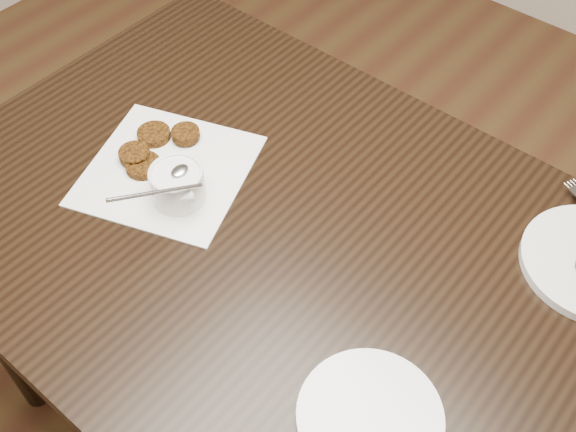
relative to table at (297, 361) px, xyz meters
The scene contains 5 objects.
table is the anchor object (origin of this frame).
napkin 0.47m from the table, behind, with size 0.26×0.26×0.00m, color white.
sauce_ramekin 0.49m from the table, 166.59° to the right, with size 0.12×0.12×0.12m, color white, non-canonical shape.
patty_cluster 0.50m from the table, behind, with size 0.20×0.20×0.02m, color brown, non-canonical shape.
plate_empty 0.48m from the table, 33.15° to the right, with size 0.19×0.19×0.01m, color white.
Camera 1 is at (0.43, -0.45, 1.60)m, focal length 42.84 mm.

